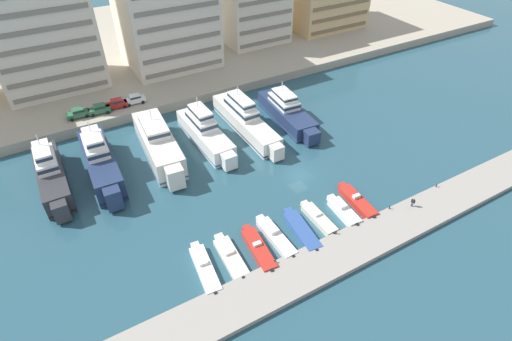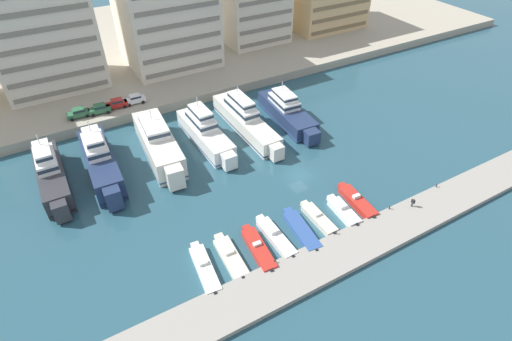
% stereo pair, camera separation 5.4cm
% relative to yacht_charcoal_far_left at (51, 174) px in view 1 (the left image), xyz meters
% --- Properties ---
extents(ground_plane, '(400.00, 400.00, 0.00)m').
position_rel_yacht_charcoal_far_left_xyz_m(ground_plane, '(34.99, -16.79, -2.41)').
color(ground_plane, '#285160').
extents(quay_promenade, '(180.00, 70.00, 1.93)m').
position_rel_yacht_charcoal_far_left_xyz_m(quay_promenade, '(34.99, 47.68, -1.44)').
color(quay_promenade, '#ADA38E').
rests_on(quay_promenade, ground).
extents(pier_dock, '(120.00, 5.96, 0.73)m').
position_rel_yacht_charcoal_far_left_xyz_m(pier_dock, '(34.99, -33.01, -2.04)').
color(pier_dock, '#9E998E').
rests_on(pier_dock, ground).
extents(yacht_charcoal_far_left, '(3.89, 18.31, 8.40)m').
position_rel_yacht_charcoal_far_left_xyz_m(yacht_charcoal_far_left, '(0.00, 0.00, 0.00)').
color(yacht_charcoal_far_left, '#333338').
rests_on(yacht_charcoal_far_left, ground).
extents(yacht_navy_left, '(4.80, 19.41, 8.85)m').
position_rel_yacht_charcoal_far_left_xyz_m(yacht_navy_left, '(7.33, -0.80, 0.21)').
color(yacht_navy_left, navy).
rests_on(yacht_navy_left, ground).
extents(yacht_ivory_mid_left, '(5.93, 20.65, 7.62)m').
position_rel_yacht_charcoal_far_left_xyz_m(yacht_ivory_mid_left, '(17.11, -0.37, 0.02)').
color(yacht_ivory_mid_left, silver).
rests_on(yacht_ivory_mid_left, ground).
extents(yacht_white_center_left, '(4.64, 18.98, 8.05)m').
position_rel_yacht_charcoal_far_left_xyz_m(yacht_white_center_left, '(25.58, -0.59, -0.18)').
color(yacht_white_center_left, white).
rests_on(yacht_white_center_left, ground).
extents(yacht_ivory_center, '(4.17, 22.61, 7.94)m').
position_rel_yacht_charcoal_far_left_xyz_m(yacht_ivory_center, '(33.79, -0.45, -0.20)').
color(yacht_ivory_center, silver).
rests_on(yacht_ivory_center, ground).
extents(yacht_navy_center_right, '(5.71, 19.16, 7.22)m').
position_rel_yacht_charcoal_far_left_xyz_m(yacht_navy_center_right, '(42.37, -1.57, -0.44)').
color(yacht_navy_center_right, navy).
rests_on(yacht_navy_center_right, ground).
extents(motorboat_white_far_left, '(2.71, 8.72, 1.27)m').
position_rel_yacht_charcoal_far_left_xyz_m(motorboat_white_far_left, '(13.89, -26.51, -1.97)').
color(motorboat_white_far_left, white).
rests_on(motorboat_white_far_left, ground).
extents(motorboat_cream_left, '(2.49, 8.23, 1.10)m').
position_rel_yacht_charcoal_far_left_xyz_m(motorboat_cream_left, '(17.56, -26.42, -2.03)').
color(motorboat_cream_left, beige).
rests_on(motorboat_cream_left, ground).
extents(motorboat_red_mid_left, '(2.65, 8.53, 1.33)m').
position_rel_yacht_charcoal_far_left_xyz_m(motorboat_red_mid_left, '(21.30, -27.17, -1.91)').
color(motorboat_red_mid_left, red).
rests_on(motorboat_red_mid_left, ground).
extents(motorboat_white_center_left, '(2.06, 8.71, 1.40)m').
position_rel_yacht_charcoal_far_left_xyz_m(motorboat_white_center_left, '(24.42, -26.48, -1.97)').
color(motorboat_white_center_left, white).
rests_on(motorboat_white_center_left, ground).
extents(motorboat_blue_center, '(2.92, 8.76, 0.85)m').
position_rel_yacht_charcoal_far_left_xyz_m(motorboat_blue_center, '(28.19, -27.17, -2.01)').
color(motorboat_blue_center, '#33569E').
rests_on(motorboat_blue_center, ground).
extents(motorboat_cream_center_right, '(1.90, 7.47, 1.22)m').
position_rel_yacht_charcoal_far_left_xyz_m(motorboat_cream_center_right, '(31.57, -26.54, -1.96)').
color(motorboat_cream_center_right, beige).
rests_on(motorboat_cream_center_right, ground).
extents(motorboat_white_mid_right, '(2.38, 6.89, 1.58)m').
position_rel_yacht_charcoal_far_left_xyz_m(motorboat_white_mid_right, '(35.52, -27.24, -1.88)').
color(motorboat_white_mid_right, white).
rests_on(motorboat_white_mid_right, ground).
extents(motorboat_red_right, '(2.52, 8.32, 1.53)m').
position_rel_yacht_charcoal_far_left_xyz_m(motorboat_red_right, '(38.63, -26.58, -1.88)').
color(motorboat_red_right, red).
rests_on(motorboat_red_right, ground).
extents(car_green_far_left, '(4.10, 1.92, 1.80)m').
position_rel_yacht_charcoal_far_left_xyz_m(car_green_far_left, '(7.10, 16.08, 0.49)').
color(car_green_far_left, '#2D6642').
rests_on(car_green_far_left, quay_promenade).
extents(car_green_left, '(4.24, 2.22, 1.80)m').
position_rel_yacht_charcoal_far_left_xyz_m(car_green_left, '(10.94, 15.63, 0.49)').
color(car_green_left, '#2D6642').
rests_on(car_green_left, quay_promenade).
extents(car_red_mid_left, '(4.21, 2.14, 1.80)m').
position_rel_yacht_charcoal_far_left_xyz_m(car_red_mid_left, '(14.29, 16.11, 0.49)').
color(car_red_mid_left, red).
rests_on(car_red_mid_left, quay_promenade).
extents(car_white_center_left, '(4.16, 2.05, 1.80)m').
position_rel_yacht_charcoal_far_left_xyz_m(car_white_center_left, '(17.90, 16.10, 0.49)').
color(car_white_center_left, white).
rests_on(car_white_center_left, quay_promenade).
extents(apartment_block_left, '(19.84, 13.31, 27.20)m').
position_rel_yacht_charcoal_far_left_xyz_m(apartment_block_left, '(5.92, 31.65, 12.17)').
color(apartment_block_left, silver).
rests_on(apartment_block_left, quay_promenade).
extents(apartment_block_mid_left, '(19.81, 18.38, 24.94)m').
position_rel_yacht_charcoal_far_left_xyz_m(apartment_block_mid_left, '(31.28, 31.80, 11.03)').
color(apartment_block_mid_left, silver).
rests_on(apartment_block_mid_left, quay_promenade).
extents(apartment_block_center_left, '(16.15, 13.54, 22.11)m').
position_rel_yacht_charcoal_far_left_xyz_m(apartment_block_center_left, '(54.80, 34.07, 9.64)').
color(apartment_block_center_left, silver).
rests_on(apartment_block_center_left, quay_promenade).
extents(pedestrian_near_edge, '(0.33, 0.58, 1.55)m').
position_rel_yacht_charcoal_far_left_xyz_m(pedestrian_near_edge, '(44.71, -31.52, -0.76)').
color(pedestrian_near_edge, '#282D3D').
rests_on(pedestrian_near_edge, pier_dock).
extents(bollard_west, '(0.20, 0.20, 0.61)m').
position_rel_yacht_charcoal_far_left_xyz_m(bollard_west, '(21.93, -30.28, -1.36)').
color(bollard_west, '#2D2D33').
rests_on(bollard_west, pier_dock).
extents(bollard_west_mid, '(0.20, 0.20, 0.61)m').
position_rel_yacht_charcoal_far_left_xyz_m(bollard_west_mid, '(31.71, -30.28, -1.36)').
color(bollard_west_mid, '#2D2D33').
rests_on(bollard_west_mid, pier_dock).
extents(bollard_east_mid, '(0.20, 0.20, 0.61)m').
position_rel_yacht_charcoal_far_left_xyz_m(bollard_east_mid, '(41.49, -30.28, -1.36)').
color(bollard_east_mid, '#2D2D33').
rests_on(bollard_east_mid, pier_dock).
extents(bollard_east, '(0.20, 0.20, 0.61)m').
position_rel_yacht_charcoal_far_left_xyz_m(bollard_east, '(51.27, -30.28, -1.36)').
color(bollard_east, '#2D2D33').
rests_on(bollard_east, pier_dock).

